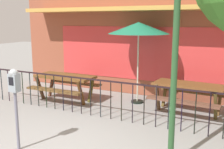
# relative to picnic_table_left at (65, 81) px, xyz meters

# --- Properties ---
(pub_storefront) EXTENTS (8.89, 1.41, 4.51)m
(pub_storefront) POSITION_rel_picnic_table_left_xyz_m (1.67, 1.85, 1.65)
(pub_storefront) COLOR brown
(pub_storefront) RESTS_ON ground
(patio_fence_front) EXTENTS (7.49, 0.04, 0.97)m
(patio_fence_front) POSITION_rel_picnic_table_left_xyz_m (1.67, -0.81, 0.05)
(patio_fence_front) COLOR black
(patio_fence_front) RESTS_ON ground
(picnic_table_left) EXTENTS (1.81, 1.37, 0.79)m
(picnic_table_left) POSITION_rel_picnic_table_left_xyz_m (0.00, 0.00, 0.00)
(picnic_table_left) COLOR brown
(picnic_table_left) RESTS_ON ground
(picnic_table_right) EXTENTS (1.89, 1.49, 0.79)m
(picnic_table_right) POSITION_rel_picnic_table_left_xyz_m (3.55, 0.53, 0.00)
(picnic_table_right) COLOR brown
(picnic_table_right) RESTS_ON ground
(patio_umbrella) EXTENTS (1.75, 1.75, 2.35)m
(patio_umbrella) POSITION_rel_picnic_table_left_xyz_m (2.03, 0.78, 1.55)
(patio_umbrella) COLOR black
(patio_umbrella) RESTS_ON ground
(parking_meter_far) EXTENTS (0.18, 0.17, 1.54)m
(parking_meter_far) POSITION_rel_picnic_table_left_xyz_m (1.14, -3.04, 0.58)
(parking_meter_far) COLOR slate
(parking_meter_far) RESTS_ON ground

